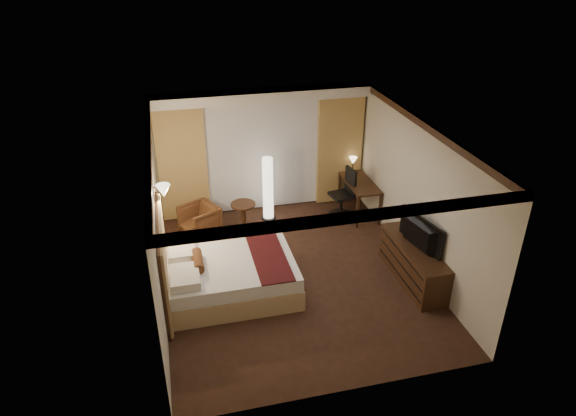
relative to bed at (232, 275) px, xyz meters
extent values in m
cube|color=#311C13|center=(1.13, 0.20, -0.31)|extent=(4.50, 5.50, 0.01)
cube|color=white|center=(1.13, 0.20, 2.39)|extent=(4.50, 5.50, 0.01)
cube|color=beige|center=(1.13, 2.95, 1.04)|extent=(4.50, 0.02, 2.70)
cube|color=beige|center=(-1.12, 0.20, 1.04)|extent=(0.02, 5.50, 2.70)
cube|color=beige|center=(3.38, 0.20, 1.04)|extent=(0.02, 5.50, 2.70)
cube|color=white|center=(1.13, 2.70, 2.29)|extent=(4.50, 0.50, 0.20)
cube|color=silver|center=(1.13, 2.87, 0.94)|extent=(2.48, 0.04, 2.45)
cube|color=tan|center=(-0.57, 2.81, 0.94)|extent=(1.00, 0.14, 2.45)
cube|color=tan|center=(2.83, 2.81, 0.94)|extent=(1.00, 0.14, 2.45)
imported|color=#492616|center=(-0.36, 2.05, 0.03)|extent=(0.86, 0.88, 0.69)
imported|color=black|center=(3.10, -0.43, 0.69)|extent=(0.83, 1.19, 0.14)
camera|label=1|loc=(-0.76, -7.15, 5.07)|focal=32.00mm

